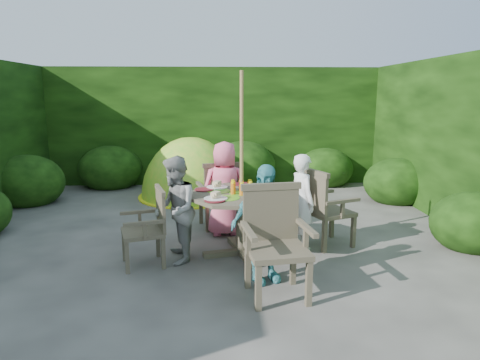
{
  "coord_description": "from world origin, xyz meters",
  "views": [
    {
      "loc": [
        0.12,
        -5.69,
        1.93
      ],
      "look_at": [
        0.38,
        -0.3,
        0.85
      ],
      "focal_mm": 32.0,
      "sensor_mm": 36.0,
      "label": 1
    }
  ],
  "objects_px": {
    "garden_chair_right": "(324,207)",
    "parasol_pole": "(242,166)",
    "dome_tent": "(191,196)",
    "garden_chair_back": "(220,194)",
    "patio_table": "(242,203)",
    "child_front": "(264,224)",
    "garden_chair_left": "(149,226)",
    "garden_chair_front": "(275,239)",
    "child_left": "(175,210)",
    "child_right": "(302,202)",
    "child_back": "(225,189)"
  },
  "relations": [
    {
      "from": "patio_table",
      "to": "garden_chair_right",
      "type": "bearing_deg",
      "value": 13.14
    },
    {
      "from": "garden_chair_front",
      "to": "dome_tent",
      "type": "distance_m",
      "value": 4.32
    },
    {
      "from": "garden_chair_right",
      "to": "garden_chair_front",
      "type": "height_order",
      "value": "garden_chair_front"
    },
    {
      "from": "child_back",
      "to": "child_front",
      "type": "relative_size",
      "value": 1.05
    },
    {
      "from": "child_left",
      "to": "dome_tent",
      "type": "relative_size",
      "value": 0.52
    },
    {
      "from": "child_right",
      "to": "child_back",
      "type": "relative_size",
      "value": 0.93
    },
    {
      "from": "patio_table",
      "to": "child_front",
      "type": "xyz_separation_m",
      "value": [
        0.19,
        -0.78,
        -0.02
      ]
    },
    {
      "from": "parasol_pole",
      "to": "child_front",
      "type": "distance_m",
      "value": 0.93
    },
    {
      "from": "garden_chair_left",
      "to": "child_right",
      "type": "bearing_deg",
      "value": 87.14
    },
    {
      "from": "parasol_pole",
      "to": "dome_tent",
      "type": "relative_size",
      "value": 0.92
    },
    {
      "from": "garden_chair_right",
      "to": "parasol_pole",
      "type": "bearing_deg",
      "value": 80.8
    },
    {
      "from": "garden_chair_right",
      "to": "dome_tent",
      "type": "relative_size",
      "value": 0.4
    },
    {
      "from": "garden_chair_front",
      "to": "child_front",
      "type": "relative_size",
      "value": 0.83
    },
    {
      "from": "garden_chair_left",
      "to": "child_front",
      "type": "bearing_deg",
      "value": 51.2
    },
    {
      "from": "garden_chair_front",
      "to": "child_front",
      "type": "bearing_deg",
      "value": 97.84
    },
    {
      "from": "child_back",
      "to": "garden_chair_left",
      "type": "bearing_deg",
      "value": 41.99
    },
    {
      "from": "child_back",
      "to": "child_front",
      "type": "height_order",
      "value": "child_back"
    },
    {
      "from": "garden_chair_back",
      "to": "garden_chair_front",
      "type": "distance_m",
      "value": 2.18
    },
    {
      "from": "garden_chair_left",
      "to": "garden_chair_back",
      "type": "relative_size",
      "value": 0.9
    },
    {
      "from": "garden_chair_right",
      "to": "garden_chair_back",
      "type": "relative_size",
      "value": 1.02
    },
    {
      "from": "patio_table",
      "to": "child_left",
      "type": "relative_size",
      "value": 1.29
    },
    {
      "from": "parasol_pole",
      "to": "garden_chair_back",
      "type": "relative_size",
      "value": 2.31
    },
    {
      "from": "garden_chair_left",
      "to": "garden_chair_right",
      "type": "bearing_deg",
      "value": 86.82
    },
    {
      "from": "garden_chair_left",
      "to": "dome_tent",
      "type": "xyz_separation_m",
      "value": [
        0.25,
        3.35,
        -0.46
      ]
    },
    {
      "from": "parasol_pole",
      "to": "garden_chair_back",
      "type": "bearing_deg",
      "value": 103.83
    },
    {
      "from": "garden_chair_left",
      "to": "child_right",
      "type": "height_order",
      "value": "child_right"
    },
    {
      "from": "patio_table",
      "to": "parasol_pole",
      "type": "relative_size",
      "value": 0.73
    },
    {
      "from": "child_right",
      "to": "child_left",
      "type": "distance_m",
      "value": 1.6
    },
    {
      "from": "garden_chair_left",
      "to": "dome_tent",
      "type": "relative_size",
      "value": 0.36
    },
    {
      "from": "garden_chair_back",
      "to": "child_back",
      "type": "height_order",
      "value": "child_back"
    },
    {
      "from": "child_left",
      "to": "child_right",
      "type": "bearing_deg",
      "value": 96.22
    },
    {
      "from": "patio_table",
      "to": "parasol_pole",
      "type": "bearing_deg",
      "value": -153.34
    },
    {
      "from": "child_back",
      "to": "dome_tent",
      "type": "relative_size",
      "value": 0.55
    },
    {
      "from": "patio_table",
      "to": "dome_tent",
      "type": "xyz_separation_m",
      "value": [
        -0.83,
        3.09,
        -0.65
      ]
    },
    {
      "from": "parasol_pole",
      "to": "child_right",
      "type": "height_order",
      "value": "parasol_pole"
    },
    {
      "from": "parasol_pole",
      "to": "child_right",
      "type": "relative_size",
      "value": 1.82
    },
    {
      "from": "garden_chair_front",
      "to": "child_left",
      "type": "distance_m",
      "value": 1.36
    },
    {
      "from": "patio_table",
      "to": "child_back",
      "type": "xyz_separation_m",
      "value": [
        -0.2,
        0.77,
        0.01
      ]
    },
    {
      "from": "child_right",
      "to": "child_front",
      "type": "bearing_deg",
      "value": 130.74
    },
    {
      "from": "parasol_pole",
      "to": "garden_chair_left",
      "type": "bearing_deg",
      "value": -166.33
    },
    {
      "from": "patio_table",
      "to": "garden_chair_back",
      "type": "relative_size",
      "value": 1.68
    },
    {
      "from": "garden_chair_front",
      "to": "child_front",
      "type": "xyz_separation_m",
      "value": [
        -0.08,
        0.28,
        0.07
      ]
    },
    {
      "from": "garden_chair_left",
      "to": "garden_chair_front",
      "type": "height_order",
      "value": "garden_chair_front"
    },
    {
      "from": "garden_chair_right",
      "to": "garden_chair_front",
      "type": "distance_m",
      "value": 1.53
    },
    {
      "from": "child_left",
      "to": "child_front",
      "type": "relative_size",
      "value": 1.0
    },
    {
      "from": "child_left",
      "to": "child_front",
      "type": "bearing_deg",
      "value": 51.22
    },
    {
      "from": "patio_table",
      "to": "dome_tent",
      "type": "relative_size",
      "value": 0.67
    },
    {
      "from": "garden_chair_back",
      "to": "dome_tent",
      "type": "height_order",
      "value": "dome_tent"
    },
    {
      "from": "dome_tent",
      "to": "child_right",
      "type": "bearing_deg",
      "value": -41.21
    },
    {
      "from": "garden_chair_front",
      "to": "child_right",
      "type": "xyz_separation_m",
      "value": [
        0.51,
        1.25,
        0.06
      ]
    }
  ]
}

